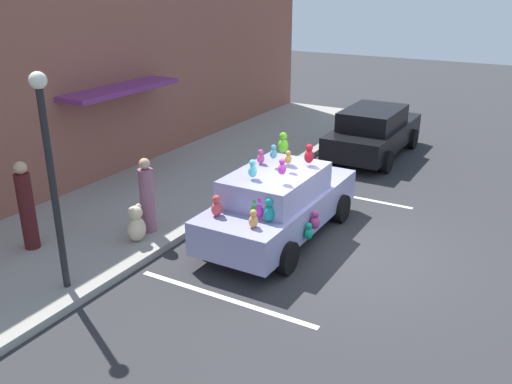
# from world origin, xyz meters

# --- Properties ---
(ground_plane) EXTENTS (60.00, 60.00, 0.00)m
(ground_plane) POSITION_xyz_m (0.00, 0.00, 0.00)
(ground_plane) COLOR #2D2D30
(sidewalk) EXTENTS (24.00, 4.00, 0.15)m
(sidewalk) POSITION_xyz_m (0.00, 5.00, 0.07)
(sidewalk) COLOR gray
(sidewalk) RESTS_ON ground
(storefront_building) EXTENTS (24.00, 1.25, 6.40)m
(storefront_building) POSITION_xyz_m (0.01, 7.14, 3.19)
(storefront_building) COLOR brown
(storefront_building) RESTS_ON ground
(parking_stripe_front) EXTENTS (0.12, 3.60, 0.01)m
(parking_stripe_front) POSITION_xyz_m (3.03, 1.00, 0.00)
(parking_stripe_front) COLOR silver
(parking_stripe_front) RESTS_ON ground
(parking_stripe_rear) EXTENTS (0.12, 3.60, 0.01)m
(parking_stripe_rear) POSITION_xyz_m (-2.64, 1.00, 0.00)
(parking_stripe_rear) COLOR silver
(parking_stripe_rear) RESTS_ON ground
(plush_covered_car) EXTENTS (4.44, 2.03, 2.22)m
(plush_covered_car) POSITION_xyz_m (0.02, 1.32, 0.81)
(plush_covered_car) COLOR #918FBF
(plush_covered_car) RESTS_ON ground
(parked_sedan_behind) EXTENTS (4.52, 1.98, 1.54)m
(parked_sedan_behind) POSITION_xyz_m (6.68, 1.47, 0.79)
(parked_sedan_behind) COLOR black
(parked_sedan_behind) RESTS_ON ground
(teddy_bear_on_sidewalk) EXTENTS (0.41, 0.35, 0.79)m
(teddy_bear_on_sidewalk) POSITION_xyz_m (-1.88, 3.63, 0.52)
(teddy_bear_on_sidewalk) COLOR beige
(teddy_bear_on_sidewalk) RESTS_ON sidewalk
(street_lamp_post) EXTENTS (0.28, 0.28, 3.76)m
(street_lamp_post) POSITION_xyz_m (-3.88, 3.50, 2.46)
(street_lamp_post) COLOR black
(street_lamp_post) RESTS_ON sidewalk
(pedestrian_near_shopfront) EXTENTS (0.31, 0.31, 1.64)m
(pedestrian_near_shopfront) POSITION_xyz_m (-1.38, 3.73, 0.93)
(pedestrian_near_shopfront) COLOR #86566B
(pedestrian_near_shopfront) RESTS_ON sidewalk
(pedestrian_walking_past) EXTENTS (0.31, 0.31, 1.82)m
(pedestrian_walking_past) POSITION_xyz_m (-3.16, 5.27, 1.02)
(pedestrian_walking_past) COLOR #461719
(pedestrian_walking_past) RESTS_ON sidewalk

